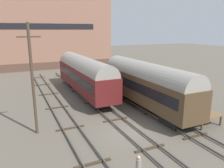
% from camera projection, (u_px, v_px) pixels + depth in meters
% --- Properties ---
extents(ground_plane, '(200.00, 200.00, 0.00)m').
position_uv_depth(ground_plane, '(130.00, 133.00, 19.21)').
color(ground_plane, '#60594C').
extents(track_left, '(2.60, 60.00, 0.26)m').
position_uv_depth(track_left, '(80.00, 142.00, 17.29)').
color(track_left, '#4C4742').
rests_on(track_left, ground).
extents(track_middle, '(2.60, 60.00, 0.26)m').
position_uv_depth(track_middle, '(130.00, 131.00, 19.18)').
color(track_middle, '#4C4742').
rests_on(track_middle, ground).
extents(track_right, '(2.60, 60.00, 0.26)m').
position_uv_depth(track_right, '(172.00, 122.00, 21.06)').
color(track_right, '#4C4742').
rests_on(track_right, ground).
extents(train_car_maroon, '(3.11, 16.74, 5.28)m').
position_uv_depth(train_car_maroon, '(84.00, 74.00, 29.82)').
color(train_car_maroon, black).
rests_on(train_car_maroon, ground).
extents(train_car_brown, '(3.07, 15.36, 5.33)m').
position_uv_depth(train_car_brown, '(146.00, 83.00, 24.50)').
color(train_car_brown, black).
rests_on(train_car_brown, ground).
extents(station_platform, '(2.71, 10.89, 1.07)m').
position_uv_depth(station_platform, '(173.00, 101.00, 24.61)').
color(station_platform, brown).
rests_on(station_platform, ground).
extents(bench, '(1.40, 0.40, 0.91)m').
position_uv_depth(bench, '(176.00, 96.00, 24.68)').
color(bench, '#2D4C33').
rests_on(bench, station_platform).
extents(person_worker, '(0.32, 0.32, 1.75)m').
position_uv_depth(person_worker, '(138.00, 166.00, 12.73)').
color(person_worker, '#282833').
rests_on(person_worker, ground).
extents(utility_pole, '(1.80, 0.24, 9.39)m').
position_uv_depth(utility_pole, '(32.00, 79.00, 17.97)').
color(utility_pole, '#473828').
rests_on(utility_pole, ground).
extents(warehouse_building, '(31.23, 11.50, 17.38)m').
position_uv_depth(warehouse_building, '(42.00, 30.00, 52.47)').
color(warehouse_building, brown).
rests_on(warehouse_building, ground).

